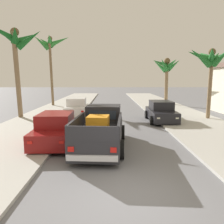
{
  "coord_description": "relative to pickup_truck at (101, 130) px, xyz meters",
  "views": [
    {
      "loc": [
        -0.52,
        -5.64,
        3.18
      ],
      "look_at": [
        -0.38,
        7.62,
        1.2
      ],
      "focal_mm": 35.73,
      "sensor_mm": 36.0,
      "label": 1
    }
  ],
  "objects": [
    {
      "name": "car_left_mid",
      "position": [
        -2.22,
        0.55,
        -0.08
      ],
      "size": [
        2.11,
        4.3,
        1.54
      ],
      "color": "maroon",
      "rests_on": "ground"
    },
    {
      "name": "car_left_near",
      "position": [
        -2.45,
        9.11,
        -0.08
      ],
      "size": [
        2.16,
        4.32,
        1.54
      ],
      "color": "silver",
      "rests_on": "ground"
    },
    {
      "name": "curb_left",
      "position": [
        -3.46,
        7.41,
        -0.75
      ],
      "size": [
        0.16,
        60.0,
        0.1
      ],
      "primitive_type": "cube",
      "color": "silver",
      "rests_on": "ground"
    },
    {
      "name": "car_right_near",
      "position": [
        4.29,
        6.32,
        -0.08
      ],
      "size": [
        2.08,
        4.28,
        1.54
      ],
      "color": "black",
      "rests_on": "ground"
    },
    {
      "name": "pickup_truck",
      "position": [
        0.0,
        0.0,
        0.0
      ],
      "size": [
        2.48,
        5.33,
        1.8
      ],
      "color": "#28282D",
      "rests_on": "ground"
    },
    {
      "name": "sidewalk_right",
      "position": [
        6.49,
        7.41,
        -0.74
      ],
      "size": [
        5.09,
        60.0,
        0.12
      ],
      "primitive_type": "cube",
      "color": "#B2AFA8",
      "rests_on": "ground"
    },
    {
      "name": "palm_tree_left_mid",
      "position": [
        8.07,
        6.96,
        3.86
      ],
      "size": [
        3.69,
        3.32,
        5.55
      ],
      "color": "#846B4C",
      "rests_on": "ground"
    },
    {
      "name": "sidewalk_left",
      "position": [
        -4.61,
        7.41,
        -0.74
      ],
      "size": [
        5.09,
        60.0,
        0.12
      ],
      "primitive_type": "cube",
      "color": "#B2AFA8",
      "rests_on": "ground"
    },
    {
      "name": "palm_tree_left_fore",
      "position": [
        -6.15,
        15.51,
        5.93
      ],
      "size": [
        3.98,
        3.54,
        7.99
      ],
      "color": "brown",
      "rests_on": "ground"
    },
    {
      "name": "ground_plane",
      "position": [
        0.94,
        -4.59,
        -0.8
      ],
      "size": [
        160.0,
        160.0,
        0.0
      ],
      "primitive_type": "plane",
      "color": "slate"
    },
    {
      "name": "curb_right",
      "position": [
        5.34,
        7.41,
        -0.75
      ],
      "size": [
        0.16,
        60.0,
        0.1
      ],
      "primitive_type": "cube",
      "color": "silver",
      "rests_on": "ground"
    },
    {
      "name": "palm_tree_right_mid",
      "position": [
        7.35,
        17.37,
        3.73
      ],
      "size": [
        3.5,
        3.65,
        5.71
      ],
      "color": "#846B4C",
      "rests_on": "ground"
    },
    {
      "name": "palm_tree_right_back",
      "position": [
        -6.73,
        7.47,
        4.99
      ],
      "size": [
        3.76,
        3.43,
        7.07
      ],
      "color": "#846B4C",
      "rests_on": "ground"
    }
  ]
}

